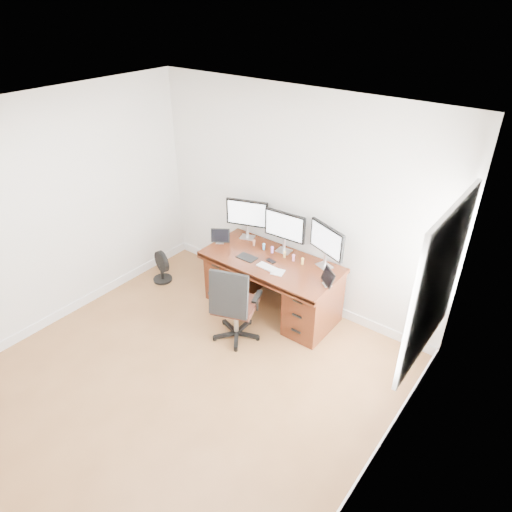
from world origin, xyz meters
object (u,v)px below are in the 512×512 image
Objects in this scene: floor_fan at (161,267)px; monitor_center at (285,227)px; desk at (272,283)px; office_chair at (235,316)px; keyboard at (267,267)px.

monitor_center is at bearing 36.59° from floor_fan.
desk is 3.08× the size of monitor_center.
keyboard is at bearing 62.66° from office_chair.
floor_fan is at bearing 148.67° from office_chair.
keyboard is (1.67, 0.21, 0.54)m from floor_fan.
desk is at bearing 28.93° from floor_fan.
monitor_center reaches higher than keyboard.
office_chair is 1.82× the size of monitor_center.
floor_fan is (-1.60, 0.32, -0.11)m from office_chair.
desk is 0.41m from keyboard.
desk is 6.79× the size of keyboard.
floor_fan is at bearing -169.37° from keyboard.
floor_fan is at bearing -161.33° from monitor_center.
office_chair is at bearing 3.43° from floor_fan.
office_chair is 2.21× the size of floor_fan.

